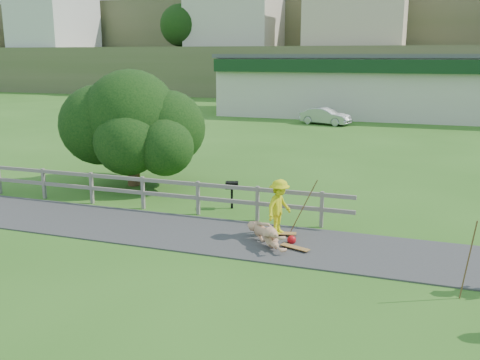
{
  "coord_description": "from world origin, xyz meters",
  "views": [
    {
      "loc": [
        4.73,
        -11.88,
        5.02
      ],
      "look_at": [
        -0.12,
        2.0,
        1.58
      ],
      "focal_mm": 40.0,
      "sensor_mm": 36.0,
      "label": 1
    }
  ],
  "objects_px": {
    "car_silver": "(325,116)",
    "tree": "(132,139)",
    "bbq": "(232,195)",
    "skater_rider": "(279,210)",
    "skater_fallen": "(267,234)"
  },
  "relations": [
    {
      "from": "car_silver",
      "to": "tree",
      "type": "relative_size",
      "value": 0.63
    },
    {
      "from": "car_silver",
      "to": "bbq",
      "type": "height_order",
      "value": "car_silver"
    },
    {
      "from": "skater_rider",
      "to": "bbq",
      "type": "xyz_separation_m",
      "value": [
        -2.24,
        2.26,
        -0.33
      ]
    },
    {
      "from": "tree",
      "to": "bbq",
      "type": "distance_m",
      "value": 5.3
    },
    {
      "from": "tree",
      "to": "bbq",
      "type": "relative_size",
      "value": 6.51
    },
    {
      "from": "car_silver",
      "to": "bbq",
      "type": "xyz_separation_m",
      "value": [
        1.1,
        -23.11,
        -0.16
      ]
    },
    {
      "from": "bbq",
      "to": "car_silver",
      "type": "bearing_deg",
      "value": 75.03
    },
    {
      "from": "skater_rider",
      "to": "skater_fallen",
      "type": "relative_size",
      "value": 0.87
    },
    {
      "from": "car_silver",
      "to": "skater_rider",
      "type": "bearing_deg",
      "value": -156.41
    },
    {
      "from": "tree",
      "to": "skater_fallen",
      "type": "bearing_deg",
      "value": -35.36
    },
    {
      "from": "skater_rider",
      "to": "car_silver",
      "type": "bearing_deg",
      "value": 25.28
    },
    {
      "from": "skater_rider",
      "to": "bbq",
      "type": "height_order",
      "value": "skater_rider"
    },
    {
      "from": "skater_rider",
      "to": "tree",
      "type": "relative_size",
      "value": 0.26
    },
    {
      "from": "skater_rider",
      "to": "car_silver",
      "type": "xyz_separation_m",
      "value": [
        -3.34,
        25.37,
        -0.16
      ]
    },
    {
      "from": "skater_fallen",
      "to": "bbq",
      "type": "distance_m",
      "value": 3.76
    }
  ]
}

